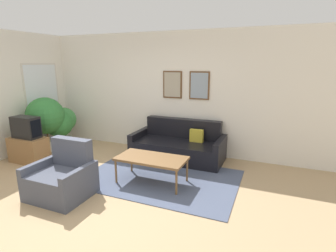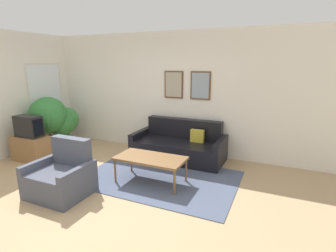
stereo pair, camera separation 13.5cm
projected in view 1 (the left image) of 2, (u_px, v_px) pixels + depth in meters
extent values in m
plane|color=tan|center=(92.00, 194.00, 4.15)|extent=(16.00, 16.00, 0.00)
cube|color=#4C5670|center=(161.00, 178.00, 4.71)|extent=(2.71, 1.80, 0.01)
cube|color=white|center=(157.00, 93.00, 6.07)|extent=(8.00, 0.06, 2.70)
cube|color=brown|center=(172.00, 85.00, 5.83)|extent=(0.44, 0.03, 0.60)
cube|color=#A89E89|center=(172.00, 85.00, 5.82)|extent=(0.38, 0.01, 0.54)
cube|color=brown|center=(199.00, 86.00, 5.60)|extent=(0.44, 0.03, 0.60)
cube|color=#8999A8|center=(199.00, 86.00, 5.59)|extent=(0.38, 0.01, 0.54)
cube|color=beige|center=(42.00, 94.00, 6.41)|extent=(0.02, 1.00, 1.47)
cube|color=white|center=(42.00, 94.00, 6.41)|extent=(0.02, 0.92, 1.39)
cube|color=black|center=(178.00, 150.00, 5.61)|extent=(1.70, 0.90, 0.40)
cube|color=black|center=(183.00, 128.00, 5.83)|extent=(1.70, 0.20, 0.42)
cube|color=black|center=(140.00, 142.00, 5.93)|extent=(0.12, 0.90, 0.54)
cube|color=black|center=(220.00, 152.00, 5.26)|extent=(0.12, 0.90, 0.54)
cube|color=gold|center=(197.00, 136.00, 5.49)|extent=(0.28, 0.10, 0.28)
cube|color=brown|center=(152.00, 159.00, 4.46)|extent=(1.19, 0.60, 0.04)
cylinder|color=brown|center=(116.00, 172.00, 4.49)|extent=(0.04, 0.04, 0.42)
cylinder|color=brown|center=(176.00, 183.00, 4.08)|extent=(0.04, 0.04, 0.42)
cylinder|color=brown|center=(131.00, 161.00, 4.96)|extent=(0.04, 0.04, 0.42)
cylinder|color=brown|center=(187.00, 170.00, 4.54)|extent=(0.04, 0.04, 0.42)
cube|color=olive|center=(29.00, 150.00, 5.46)|extent=(0.76, 0.42, 0.52)
cube|color=black|center=(26.00, 127.00, 5.34)|extent=(0.56, 0.28, 0.44)
cube|color=black|center=(36.00, 129.00, 5.24)|extent=(0.01, 0.23, 0.35)
cube|color=#474C5B|center=(61.00, 184.00, 4.04)|extent=(0.70, 0.76, 0.40)
cube|color=#474C5B|center=(72.00, 152.00, 4.21)|extent=(0.70, 0.16, 0.46)
cube|color=#474C5B|center=(41.00, 177.00, 4.17)|extent=(0.09, 0.76, 0.52)
cube|color=#474C5B|center=(81.00, 185.00, 3.88)|extent=(0.09, 0.76, 0.52)
cylinder|color=beige|center=(49.00, 146.00, 6.14)|extent=(0.24, 0.24, 0.24)
cylinder|color=#51381E|center=(48.00, 136.00, 6.08)|extent=(0.04, 0.04, 0.25)
sphere|color=#337A38|center=(45.00, 116.00, 5.97)|extent=(0.84, 0.84, 0.84)
cylinder|color=beige|center=(66.00, 140.00, 6.64)|extent=(0.31, 0.31, 0.22)
cylinder|color=#51381E|center=(65.00, 133.00, 6.60)|extent=(0.04, 0.04, 0.18)
sphere|color=#3D8442|center=(64.00, 119.00, 6.52)|extent=(0.59, 0.59, 0.59)
cylinder|color=#935638|center=(61.00, 145.00, 6.38)|extent=(0.22, 0.22, 0.14)
cylinder|color=#51381E|center=(61.00, 138.00, 6.34)|extent=(0.04, 0.04, 0.19)
sphere|color=#337A38|center=(59.00, 124.00, 6.26)|extent=(0.64, 0.64, 0.64)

